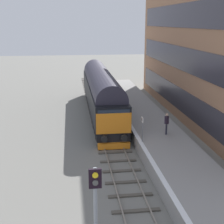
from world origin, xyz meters
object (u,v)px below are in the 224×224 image
(diesel_locomotive, at_px, (101,91))
(platform_number_sign, at_px, (142,125))
(waiting_passenger, at_px, (167,122))
(signal_post_near, at_px, (96,213))

(diesel_locomotive, height_order, platform_number_sign, diesel_locomotive)
(waiting_passenger, bearing_deg, diesel_locomotive, 45.41)
(diesel_locomotive, xyz_separation_m, platform_number_sign, (1.87, -11.02, -0.27))
(platform_number_sign, xyz_separation_m, waiting_passenger, (2.17, 1.32, -0.23))
(platform_number_sign, bearing_deg, diesel_locomotive, 99.62)
(diesel_locomotive, distance_m, waiting_passenger, 10.51)
(signal_post_near, bearing_deg, diesel_locomotive, 84.01)
(signal_post_near, distance_m, platform_number_sign, 12.20)
(signal_post_near, relative_size, platform_number_sign, 2.51)
(waiting_passenger, bearing_deg, signal_post_near, 176.19)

